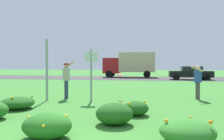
{
  "coord_description": "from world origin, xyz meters",
  "views": [
    {
      "loc": [
        1.57,
        -3.17,
        1.59
      ],
      "look_at": [
        -0.12,
        6.97,
        1.37
      ],
      "focal_mm": 36.92,
      "sensor_mm": 36.0,
      "label": 1
    }
  ],
  "objects_px": {
    "sign_post_by_roadside": "(91,70)",
    "person_thrower_red_cap_gray_shirt": "(66,77)",
    "frisbee_red": "(120,75)",
    "car_black_center_left": "(191,73)",
    "person_catcher_blue_shirt": "(198,79)",
    "box_truck_red": "(130,63)",
    "sign_post_near_path": "(47,70)"
  },
  "relations": [
    {
      "from": "sign_post_by_roadside",
      "to": "person_thrower_red_cap_gray_shirt",
      "type": "distance_m",
      "value": 1.47
    },
    {
      "from": "frisbee_red",
      "to": "car_black_center_left",
      "type": "height_order",
      "value": "car_black_center_left"
    },
    {
      "from": "frisbee_red",
      "to": "car_black_center_left",
      "type": "distance_m",
      "value": 16.41
    },
    {
      "from": "sign_post_by_roadside",
      "to": "car_black_center_left",
      "type": "height_order",
      "value": "sign_post_by_roadside"
    },
    {
      "from": "person_catcher_blue_shirt",
      "to": "box_truck_red",
      "type": "distance_m",
      "value": 19.77
    },
    {
      "from": "person_catcher_blue_shirt",
      "to": "car_black_center_left",
      "type": "distance_m",
      "value": 15.22
    },
    {
      "from": "sign_post_near_path",
      "to": "box_truck_red",
      "type": "bearing_deg",
      "value": 84.65
    },
    {
      "from": "person_catcher_blue_shirt",
      "to": "person_thrower_red_cap_gray_shirt",
      "type": "bearing_deg",
      "value": -172.84
    },
    {
      "from": "person_catcher_blue_shirt",
      "to": "car_black_center_left",
      "type": "xyz_separation_m",
      "value": [
        2.18,
        15.06,
        -0.19
      ]
    },
    {
      "from": "frisbee_red",
      "to": "sign_post_near_path",
      "type": "bearing_deg",
      "value": -159.73
    },
    {
      "from": "sign_post_near_path",
      "to": "sign_post_by_roadside",
      "type": "xyz_separation_m",
      "value": [
        1.98,
        0.19,
        0.02
      ]
    },
    {
      "from": "person_catcher_blue_shirt",
      "to": "frisbee_red",
      "type": "distance_m",
      "value": 3.59
    },
    {
      "from": "car_black_center_left",
      "to": "person_catcher_blue_shirt",
      "type": "bearing_deg",
      "value": -98.25
    },
    {
      "from": "frisbee_red",
      "to": "sign_post_by_roadside",
      "type": "bearing_deg",
      "value": -139.93
    },
    {
      "from": "box_truck_red",
      "to": "person_catcher_blue_shirt",
      "type": "bearing_deg",
      "value": -76.06
    },
    {
      "from": "car_black_center_left",
      "to": "frisbee_red",
      "type": "bearing_deg",
      "value": -110.53
    },
    {
      "from": "sign_post_near_path",
      "to": "car_black_center_left",
      "type": "xyz_separation_m",
      "value": [
        8.87,
        16.52,
        -0.63
      ]
    },
    {
      "from": "sign_post_by_roadside",
      "to": "car_black_center_left",
      "type": "distance_m",
      "value": 17.73
    },
    {
      "from": "sign_post_near_path",
      "to": "frisbee_red",
      "type": "relative_size",
      "value": 10.59
    },
    {
      "from": "frisbee_red",
      "to": "car_black_center_left",
      "type": "bearing_deg",
      "value": 69.47
    },
    {
      "from": "sign_post_by_roadside",
      "to": "frisbee_red",
      "type": "relative_size",
      "value": 8.8
    },
    {
      "from": "person_catcher_blue_shirt",
      "to": "sign_post_by_roadside",
      "type": "bearing_deg",
      "value": -164.98
    },
    {
      "from": "sign_post_near_path",
      "to": "car_black_center_left",
      "type": "height_order",
      "value": "sign_post_near_path"
    },
    {
      "from": "sign_post_near_path",
      "to": "person_thrower_red_cap_gray_shirt",
      "type": "distance_m",
      "value": 1.01
    },
    {
      "from": "sign_post_near_path",
      "to": "person_catcher_blue_shirt",
      "type": "distance_m",
      "value": 6.86
    },
    {
      "from": "box_truck_red",
      "to": "sign_post_near_path",
      "type": "bearing_deg",
      "value": -95.35
    },
    {
      "from": "person_catcher_blue_shirt",
      "to": "sign_post_near_path",
      "type": "bearing_deg",
      "value": -167.71
    },
    {
      "from": "box_truck_red",
      "to": "frisbee_red",
      "type": "bearing_deg",
      "value": -86.51
    },
    {
      "from": "sign_post_by_roadside",
      "to": "sign_post_near_path",
      "type": "bearing_deg",
      "value": -174.44
    },
    {
      "from": "person_thrower_red_cap_gray_shirt",
      "to": "person_catcher_blue_shirt",
      "type": "bearing_deg",
      "value": 7.16
    },
    {
      "from": "sign_post_by_roadside",
      "to": "frisbee_red",
      "type": "height_order",
      "value": "sign_post_by_roadside"
    },
    {
      "from": "sign_post_near_path",
      "to": "sign_post_by_roadside",
      "type": "bearing_deg",
      "value": 5.56
    }
  ]
}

